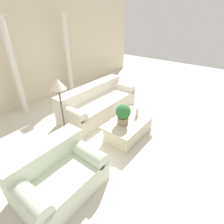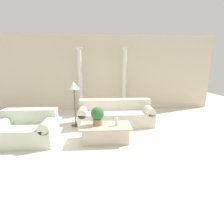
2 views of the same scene
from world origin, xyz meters
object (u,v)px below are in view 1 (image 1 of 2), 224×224
(coffee_table, at_px, (129,128))
(sofa_long, at_px, (98,102))
(potted_plant, at_px, (123,114))
(floor_lamp, at_px, (59,90))
(loveseat, at_px, (57,174))

(coffee_table, bearing_deg, sofa_long, 73.79)
(potted_plant, xyz_separation_m, floor_lamp, (-0.74, 1.21, 0.51))
(sofa_long, bearing_deg, floor_lamp, -175.73)
(sofa_long, distance_m, loveseat, 2.70)
(loveseat, relative_size, floor_lamp, 0.96)
(sofa_long, distance_m, floor_lamp, 1.59)
(loveseat, distance_m, floor_lamp, 1.78)
(coffee_table, relative_size, potted_plant, 2.76)
(floor_lamp, bearing_deg, sofa_long, 4.27)
(sofa_long, height_order, floor_lamp, floor_lamp)
(potted_plant, distance_m, floor_lamp, 1.50)
(loveseat, bearing_deg, floor_lamp, 47.08)
(loveseat, height_order, potted_plant, potted_plant)
(sofa_long, bearing_deg, potted_plant, -114.38)
(potted_plant, bearing_deg, floor_lamp, 121.29)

